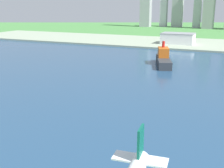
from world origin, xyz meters
TOP-DOWN VIEW (x-y plane):
  - ground_plane at (0.00, 300.00)m, footprint 2400.00×2400.00m
  - water_bay at (0.00, 240.00)m, footprint 840.00×360.00m
  - industrial_pier at (0.00, 490.00)m, footprint 840.00×140.00m
  - container_barge at (-19.53, 317.57)m, footprint 27.71×52.88m
  - warehouse_main at (-35.43, 470.81)m, footprint 47.81×32.30m
  - distant_skyline at (-29.70, 829.04)m, footprint 376.01×63.91m

SIDE VIEW (x-z plane):
  - ground_plane at x=0.00m, z-range 0.00..0.00m
  - water_bay at x=0.00m, z-range 0.00..0.15m
  - industrial_pier at x=0.00m, z-range 0.00..2.50m
  - container_barge at x=-19.53m, z-range -5.15..17.83m
  - warehouse_main at x=-35.43m, z-range 2.52..18.54m
  - distant_skyline at x=-29.70m, z-range -8.77..143.80m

